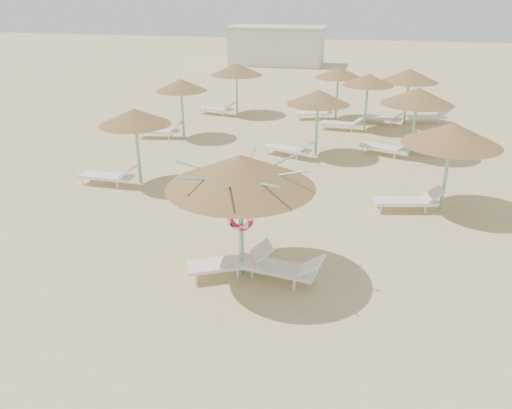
# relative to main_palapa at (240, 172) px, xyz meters

# --- Properties ---
(ground) EXTENTS (120.00, 120.00, 0.00)m
(ground) POSITION_rel_main_palapa_xyz_m (0.16, 0.23, -2.61)
(ground) COLOR #CFB37E
(ground) RESTS_ON ground
(main_palapa) EXTENTS (3.34, 3.34, 3.00)m
(main_palapa) POSITION_rel_main_palapa_xyz_m (0.00, 0.00, 0.00)
(main_palapa) COLOR #76CCA9
(main_palapa) RESTS_ON ground
(lounger_main_a) EXTENTS (2.07, 1.44, 0.73)m
(lounger_main_a) POSITION_rel_main_palapa_xyz_m (-0.19, -0.06, -2.26)
(lounger_main_a) COLOR white
(lounger_main_a) RESTS_ON ground
(lounger_main_b) EXTENTS (2.19, 0.96, 0.77)m
(lounger_main_b) POSITION_rel_main_palapa_xyz_m (0.95, -0.10, -2.24)
(lounger_main_b) COLOR white
(lounger_main_b) RESTS_ON ground
(palapa_field) EXTENTS (19.13, 13.73, 2.72)m
(palapa_field) POSITION_rel_main_palapa_xyz_m (2.54, 10.79, -0.30)
(palapa_field) COLOR #76CCA9
(palapa_field) RESTS_ON ground
(service_hut) EXTENTS (8.40, 4.40, 3.25)m
(service_hut) POSITION_rel_main_palapa_xyz_m (-5.84, 35.23, -0.97)
(service_hut) COLOR silver
(service_hut) RESTS_ON ground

